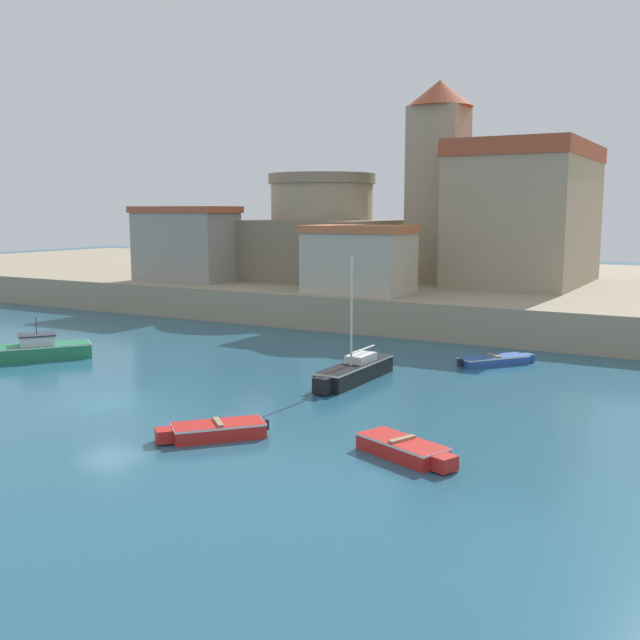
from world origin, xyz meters
name	(u,v)px	position (x,y,z in m)	size (l,w,h in m)	color
ground_plane	(109,401)	(0.00, 0.00, 0.00)	(200.00, 200.00, 0.00)	#235670
quay_seawall	(444,288)	(0.00, 39.92, 1.14)	(120.00, 40.00, 2.27)	gray
motorboat_green_0	(39,350)	(-9.68, 4.63, 0.51)	(4.45, 5.32, 2.25)	#237A4C
sailboat_black_1	(355,371)	(7.24, 8.23, 0.50)	(1.35, 6.18, 5.74)	black
dinghy_red_2	(405,448)	(13.50, -0.60, 0.30)	(3.74, 2.34, 0.62)	red
dinghy_red_3	(215,430)	(6.95, -1.92, 0.29)	(3.25, 3.44, 0.60)	red
dinghy_blue_4	(495,360)	(11.81, 15.11, 0.25)	(3.33, 3.85, 0.52)	#284C9E
church	(512,208)	(6.97, 35.03, 8.00)	(13.27, 14.46, 15.26)	gray
fortress	(322,239)	(-8.00, 32.35, 5.48)	(12.82, 12.82, 8.48)	gray
harbor_shed_near_wharf	(186,243)	(-16.00, 24.57, 5.22)	(8.12, 4.50, 5.85)	gray
harbor_shed_mid_row	(359,259)	(0.00, 23.20, 4.57)	(6.98, 4.90, 4.55)	#BCB29E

